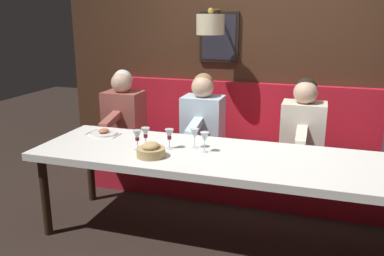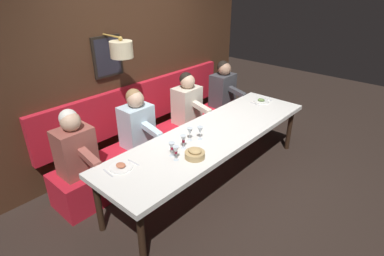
% 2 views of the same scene
% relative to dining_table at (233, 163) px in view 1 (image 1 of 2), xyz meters
% --- Properties ---
extents(ground_plane, '(12.00, 12.00, 0.00)m').
position_rel_dining_table_xyz_m(ground_plane, '(0.00, 0.00, -0.68)').
color(ground_plane, black).
extents(dining_table, '(0.90, 3.20, 0.74)m').
position_rel_dining_table_xyz_m(dining_table, '(0.00, 0.00, 0.00)').
color(dining_table, silver).
rests_on(dining_table, ground_plane).
extents(banquette_bench, '(0.52, 3.40, 0.45)m').
position_rel_dining_table_xyz_m(banquette_bench, '(0.89, 0.00, -0.46)').
color(banquette_bench, red).
rests_on(banquette_bench, ground_plane).
extents(back_wall_panel, '(0.59, 4.60, 2.90)m').
position_rel_dining_table_xyz_m(back_wall_panel, '(1.46, 0.01, 0.68)').
color(back_wall_panel, '#422819').
rests_on(back_wall_panel, ground_plane).
extents(diner_near, '(0.60, 0.40, 0.79)m').
position_rel_dining_table_xyz_m(diner_near, '(0.88, -0.47, 0.13)').
color(diner_near, beige).
rests_on(diner_near, banquette_bench).
extents(diner_middle, '(0.60, 0.40, 0.79)m').
position_rel_dining_table_xyz_m(diner_middle, '(0.88, 0.51, 0.13)').
color(diner_middle, silver).
rests_on(diner_middle, banquette_bench).
extents(diner_far, '(0.60, 0.40, 0.79)m').
position_rel_dining_table_xyz_m(diner_far, '(0.88, 1.39, 0.13)').
color(diner_far, '#934C42').
rests_on(diner_far, banquette_bench).
extents(place_setting_0, '(0.24, 0.32, 0.05)m').
position_rel_dining_table_xyz_m(place_setting_0, '(0.22, 1.25, 0.07)').
color(place_setting_0, white).
rests_on(place_setting_0, dining_table).
extents(wine_glass_0, '(0.07, 0.07, 0.16)m').
position_rel_dining_table_xyz_m(wine_glass_0, '(-0.09, 0.77, 0.17)').
color(wine_glass_0, silver).
rests_on(wine_glass_0, dining_table).
extents(wine_glass_1, '(0.07, 0.07, 0.16)m').
position_rel_dining_table_xyz_m(wine_glass_1, '(0.02, 0.24, 0.17)').
color(wine_glass_1, silver).
rests_on(wine_glass_1, dining_table).
extents(wine_glass_2, '(0.07, 0.07, 0.16)m').
position_rel_dining_table_xyz_m(wine_glass_2, '(0.02, 0.53, 0.17)').
color(wine_glass_2, silver).
rests_on(wine_glass_2, dining_table).
extents(wine_glass_3, '(0.07, 0.07, 0.16)m').
position_rel_dining_table_xyz_m(wine_glass_3, '(0.09, 0.34, 0.17)').
color(wine_glass_3, silver).
rests_on(wine_glass_3, dining_table).
extents(wine_glass_4, '(0.07, 0.07, 0.16)m').
position_rel_dining_table_xyz_m(wine_glass_4, '(0.00, 0.74, 0.17)').
color(wine_glass_4, silver).
rests_on(wine_glass_4, dining_table).
extents(bread_bowl, '(0.22, 0.22, 0.12)m').
position_rel_dining_table_xyz_m(bread_bowl, '(-0.21, 0.60, 0.10)').
color(bread_bowl, tan).
rests_on(bread_bowl, dining_table).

